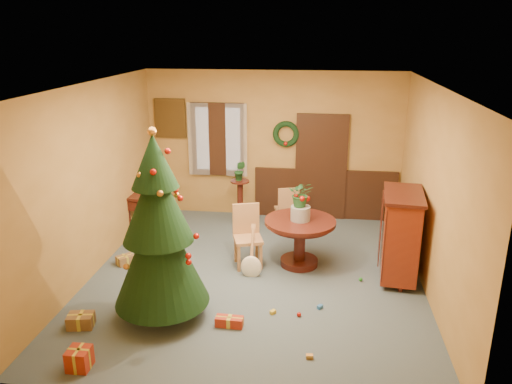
% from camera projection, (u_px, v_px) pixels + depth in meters
% --- Properties ---
extents(room_envelope, '(5.50, 5.50, 5.50)m').
position_uv_depth(room_envelope, '(283.00, 163.00, 9.85)').
color(room_envelope, '#384851').
rests_on(room_envelope, ground).
extents(dining_table, '(1.13, 1.13, 0.77)m').
position_uv_depth(dining_table, '(300.00, 234.00, 7.91)').
color(dining_table, black).
rests_on(dining_table, floor).
extents(urn, '(0.31, 0.31, 0.23)m').
position_uv_depth(urn, '(300.00, 213.00, 7.80)').
color(urn, slate).
rests_on(urn, dining_table).
extents(centerpiece_plant, '(0.37, 0.32, 0.41)m').
position_uv_depth(centerpiece_plant, '(301.00, 194.00, 7.70)').
color(centerpiece_plant, '#1E4C23').
rests_on(centerpiece_plant, urn).
extents(chair_near, '(0.54, 0.54, 0.99)m').
position_uv_depth(chair_near, '(247.00, 233.00, 7.95)').
color(chair_near, '#A57042').
rests_on(chair_near, floor).
extents(chair_far, '(0.48, 0.48, 0.90)m').
position_uv_depth(chair_far, '(287.00, 208.00, 9.23)').
color(chair_far, '#A57042').
rests_on(chair_far, floor).
extents(guitar, '(0.41, 0.54, 0.74)m').
position_uv_depth(guitar, '(251.00, 254.00, 7.58)').
color(guitar, white).
rests_on(guitar, floor).
extents(plant_stand, '(0.35, 0.35, 0.91)m').
position_uv_depth(plant_stand, '(240.00, 198.00, 9.51)').
color(plant_stand, black).
rests_on(plant_stand, floor).
extents(stand_plant, '(0.23, 0.19, 0.39)m').
position_uv_depth(stand_plant, '(240.00, 171.00, 9.34)').
color(stand_plant, '#19471E').
rests_on(stand_plant, plant_stand).
extents(christmas_tree, '(1.23, 1.23, 2.54)m').
position_uv_depth(christmas_tree, '(159.00, 232.00, 6.27)').
color(christmas_tree, '#382111').
rests_on(christmas_tree, floor).
extents(writing_desk, '(0.85, 0.47, 0.73)m').
position_uv_depth(writing_desk, '(149.00, 206.00, 9.13)').
color(writing_desk, black).
rests_on(writing_desk, floor).
extents(sideboard, '(0.67, 1.12, 1.37)m').
position_uv_depth(sideboard, '(400.00, 233.00, 7.43)').
color(sideboard, '#501209').
rests_on(sideboard, floor).
extents(gift_a, '(0.36, 0.29, 0.17)m').
position_uv_depth(gift_a, '(81.00, 321.00, 6.37)').
color(gift_a, brown).
rests_on(gift_a, floor).
extents(gift_b, '(0.25, 0.25, 0.25)m').
position_uv_depth(gift_b, '(79.00, 359.00, 5.58)').
color(gift_b, '#A42B15').
rests_on(gift_b, floor).
extents(gift_c, '(0.32, 0.32, 0.15)m').
position_uv_depth(gift_c, '(125.00, 260.00, 8.08)').
color(gift_c, brown).
rests_on(gift_c, floor).
extents(gift_d, '(0.36, 0.16, 0.13)m').
position_uv_depth(gift_d, '(229.00, 321.00, 6.39)').
color(gift_d, '#A42B15').
rests_on(gift_d, floor).
extents(toy_a, '(0.09, 0.09, 0.05)m').
position_uv_depth(toy_a, '(320.00, 307.00, 6.80)').
color(toy_a, '#265EA6').
rests_on(toy_a, floor).
extents(toy_b, '(0.06, 0.06, 0.06)m').
position_uv_depth(toy_b, '(361.00, 279.00, 7.54)').
color(toy_b, '#227D23').
rests_on(toy_b, floor).
extents(toy_c, '(0.09, 0.09, 0.05)m').
position_uv_depth(toy_c, '(273.00, 312.00, 6.67)').
color(toy_c, gold).
rests_on(toy_c, floor).
extents(toy_d, '(0.06, 0.06, 0.06)m').
position_uv_depth(toy_d, '(299.00, 315.00, 6.61)').
color(toy_d, '#AA150B').
rests_on(toy_d, floor).
extents(toy_e, '(0.09, 0.06, 0.05)m').
position_uv_depth(toy_e, '(310.00, 357.00, 5.77)').
color(toy_e, '#C17C2D').
rests_on(toy_e, floor).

